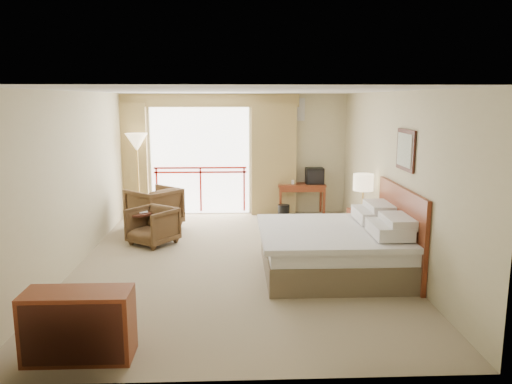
{
  "coord_description": "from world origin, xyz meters",
  "views": [
    {
      "loc": [
        -0.01,
        -7.75,
        2.58
      ],
      "look_at": [
        0.33,
        0.4,
        1.06
      ],
      "focal_mm": 35.0,
      "sensor_mm": 36.0,
      "label": 1
    }
  ],
  "objects_px": {
    "bed": "(336,248)",
    "desk": "(301,190)",
    "table_lamp": "(363,183)",
    "floor_lamp": "(137,145)",
    "wastebasket": "(284,212)",
    "tv": "(315,176)",
    "side_table": "(139,221)",
    "nightstand": "(362,228)",
    "armchair_near": "(153,244)",
    "armchair_far": "(155,227)",
    "dresser": "(79,325)"
  },
  "relations": [
    {
      "from": "bed",
      "to": "desk",
      "type": "bearing_deg",
      "value": 90.29
    },
    {
      "from": "bed",
      "to": "table_lamp",
      "type": "xyz_separation_m",
      "value": [
        0.74,
        1.4,
        0.75
      ]
    },
    {
      "from": "floor_lamp",
      "to": "wastebasket",
      "type": "bearing_deg",
      "value": -3.46
    },
    {
      "from": "bed",
      "to": "wastebasket",
      "type": "xyz_separation_m",
      "value": [
        -0.46,
        3.41,
        -0.22
      ]
    },
    {
      "from": "tv",
      "to": "floor_lamp",
      "type": "relative_size",
      "value": 0.21
    },
    {
      "from": "desk",
      "to": "tv",
      "type": "height_order",
      "value": "tv"
    },
    {
      "from": "desk",
      "to": "side_table",
      "type": "relative_size",
      "value": 2.03
    },
    {
      "from": "nightstand",
      "to": "side_table",
      "type": "height_order",
      "value": "nightstand"
    },
    {
      "from": "armchair_near",
      "to": "wastebasket",
      "type": "bearing_deg",
      "value": 72.24
    },
    {
      "from": "tv",
      "to": "bed",
      "type": "bearing_deg",
      "value": -95.71
    },
    {
      "from": "table_lamp",
      "to": "floor_lamp",
      "type": "distance_m",
      "value": 4.9
    },
    {
      "from": "wastebasket",
      "to": "side_table",
      "type": "xyz_separation_m",
      "value": [
        -2.82,
        -1.56,
        0.2
      ]
    },
    {
      "from": "nightstand",
      "to": "table_lamp",
      "type": "relative_size",
      "value": 1.03
    },
    {
      "from": "bed",
      "to": "side_table",
      "type": "bearing_deg",
      "value": 150.53
    },
    {
      "from": "desk",
      "to": "armchair_far",
      "type": "xyz_separation_m",
      "value": [
        -3.14,
        -1.11,
        -0.54
      ]
    },
    {
      "from": "armchair_near",
      "to": "side_table",
      "type": "height_order",
      "value": "side_table"
    },
    {
      "from": "armchair_far",
      "to": "armchair_near",
      "type": "bearing_deg",
      "value": 50.43
    },
    {
      "from": "nightstand",
      "to": "tv",
      "type": "relative_size",
      "value": 1.61
    },
    {
      "from": "wastebasket",
      "to": "dresser",
      "type": "distance_m",
      "value": 6.4
    },
    {
      "from": "table_lamp",
      "to": "side_table",
      "type": "relative_size",
      "value": 1.19
    },
    {
      "from": "table_lamp",
      "to": "side_table",
      "type": "bearing_deg",
      "value": 173.54
    },
    {
      "from": "desk",
      "to": "wastebasket",
      "type": "relative_size",
      "value": 3.37
    },
    {
      "from": "armchair_near",
      "to": "floor_lamp",
      "type": "height_order",
      "value": "floor_lamp"
    },
    {
      "from": "nightstand",
      "to": "dresser",
      "type": "distance_m",
      "value": 5.37
    },
    {
      "from": "table_lamp",
      "to": "tv",
      "type": "relative_size",
      "value": 1.57
    },
    {
      "from": "bed",
      "to": "floor_lamp",
      "type": "distance_m",
      "value": 5.24
    },
    {
      "from": "armchair_near",
      "to": "floor_lamp",
      "type": "xyz_separation_m",
      "value": [
        -0.61,
        2.0,
        1.6
      ]
    },
    {
      "from": "wastebasket",
      "to": "dresser",
      "type": "bearing_deg",
      "value": -114.23
    },
    {
      "from": "wastebasket",
      "to": "dresser",
      "type": "xyz_separation_m",
      "value": [
        -2.63,
        -5.84,
        0.2
      ]
    },
    {
      "from": "desk",
      "to": "bed",
      "type": "bearing_deg",
      "value": -88.61
    },
    {
      "from": "bed",
      "to": "floor_lamp",
      "type": "xyz_separation_m",
      "value": [
        -3.61,
        3.6,
        1.23
      ]
    },
    {
      "from": "nightstand",
      "to": "desk",
      "type": "relative_size",
      "value": 0.6
    },
    {
      "from": "wastebasket",
      "to": "desk",
      "type": "bearing_deg",
      "value": 50.39
    },
    {
      "from": "armchair_far",
      "to": "desk",
      "type": "bearing_deg",
      "value": 152.25
    },
    {
      "from": "tv",
      "to": "desk",
      "type": "bearing_deg",
      "value": 168.5
    },
    {
      "from": "bed",
      "to": "dresser",
      "type": "height_order",
      "value": "bed"
    },
    {
      "from": "table_lamp",
      "to": "armchair_far",
      "type": "bearing_deg",
      "value": 159.92
    },
    {
      "from": "bed",
      "to": "floor_lamp",
      "type": "height_order",
      "value": "floor_lamp"
    },
    {
      "from": "nightstand",
      "to": "wastebasket",
      "type": "relative_size",
      "value": 2.03
    },
    {
      "from": "floor_lamp",
      "to": "bed",
      "type": "bearing_deg",
      "value": -44.95
    },
    {
      "from": "table_lamp",
      "to": "floor_lamp",
      "type": "bearing_deg",
      "value": 153.13
    },
    {
      "from": "nightstand",
      "to": "armchair_near",
      "type": "height_order",
      "value": "nightstand"
    },
    {
      "from": "tv",
      "to": "armchair_far",
      "type": "height_order",
      "value": "tv"
    },
    {
      "from": "wastebasket",
      "to": "floor_lamp",
      "type": "relative_size",
      "value": 0.17
    },
    {
      "from": "armchair_near",
      "to": "desk",
      "type": "bearing_deg",
      "value": 74.93
    },
    {
      "from": "armchair_far",
      "to": "wastebasket",
      "type": "bearing_deg",
      "value": 144.94
    },
    {
      "from": "tv",
      "to": "table_lamp",
      "type": "bearing_deg",
      "value": -81.09
    },
    {
      "from": "table_lamp",
      "to": "side_table",
      "type": "distance_m",
      "value": 4.12
    },
    {
      "from": "bed",
      "to": "tv",
      "type": "bearing_deg",
      "value": 85.88
    },
    {
      "from": "side_table",
      "to": "dresser",
      "type": "bearing_deg",
      "value": -87.38
    }
  ]
}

